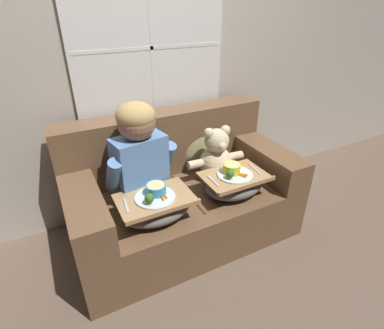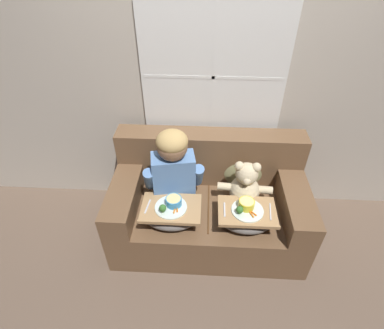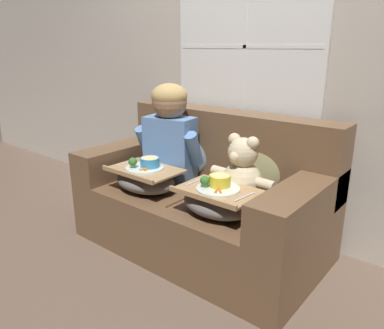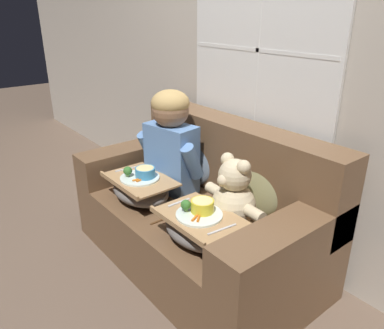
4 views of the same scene
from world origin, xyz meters
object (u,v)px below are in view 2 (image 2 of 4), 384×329
throw_pillow_behind_child (176,166)px  child_figure (173,165)px  throw_pillow_behind_teddy (243,169)px  lap_tray_child (171,213)px  lap_tray_teddy (246,216)px  couch (208,203)px  teddy_bear (245,186)px

throw_pillow_behind_child → child_figure: 0.28m
throw_pillow_behind_teddy → child_figure: bearing=-160.1°
lap_tray_child → lap_tray_teddy: bearing=0.0°
couch → lap_tray_teddy: couch is taller
throw_pillow_behind_teddy → teddy_bear: bearing=-90.1°
lap_tray_child → lap_tray_teddy: (0.58, 0.00, 0.00)m
teddy_bear → lap_tray_child: bearing=-157.4°
child_figure → throw_pillow_behind_teddy: bearing=19.9°
couch → teddy_bear: 0.39m
throw_pillow_behind_teddy → child_figure: size_ratio=0.56×
child_figure → lap_tray_child: child_figure is taller
couch → child_figure: 0.54m
child_figure → lap_tray_teddy: child_figure is taller
throw_pillow_behind_child → child_figure: bearing=-89.9°
throw_pillow_behind_child → teddy_bear: bearing=-20.3°
lap_tray_teddy → throw_pillow_behind_child: bearing=141.8°
throw_pillow_behind_child → throw_pillow_behind_teddy: 0.59m
couch → teddy_bear: (0.29, -0.04, 0.25)m
throw_pillow_behind_child → lap_tray_teddy: throw_pillow_behind_child is taller
throw_pillow_behind_teddy → lap_tray_teddy: bearing=-90.1°
throw_pillow_behind_teddy → throw_pillow_behind_child: bearing=180.0°
throw_pillow_behind_child → lap_tray_child: throw_pillow_behind_child is taller
teddy_bear → child_figure: bearing=179.5°
throw_pillow_behind_child → couch: bearing=-31.4°
throw_pillow_behind_child → lap_tray_teddy: bearing=-38.2°
teddy_bear → lap_tray_teddy: size_ratio=1.02×
throw_pillow_behind_teddy → lap_tray_child: 0.75m
throw_pillow_behind_teddy → teddy_bear: 0.22m
throw_pillow_behind_child → throw_pillow_behind_teddy: size_ratio=1.07×
teddy_bear → lap_tray_child: 0.64m
lap_tray_teddy → throw_pillow_behind_teddy: bearing=89.9°
couch → throw_pillow_behind_child: bearing=148.6°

